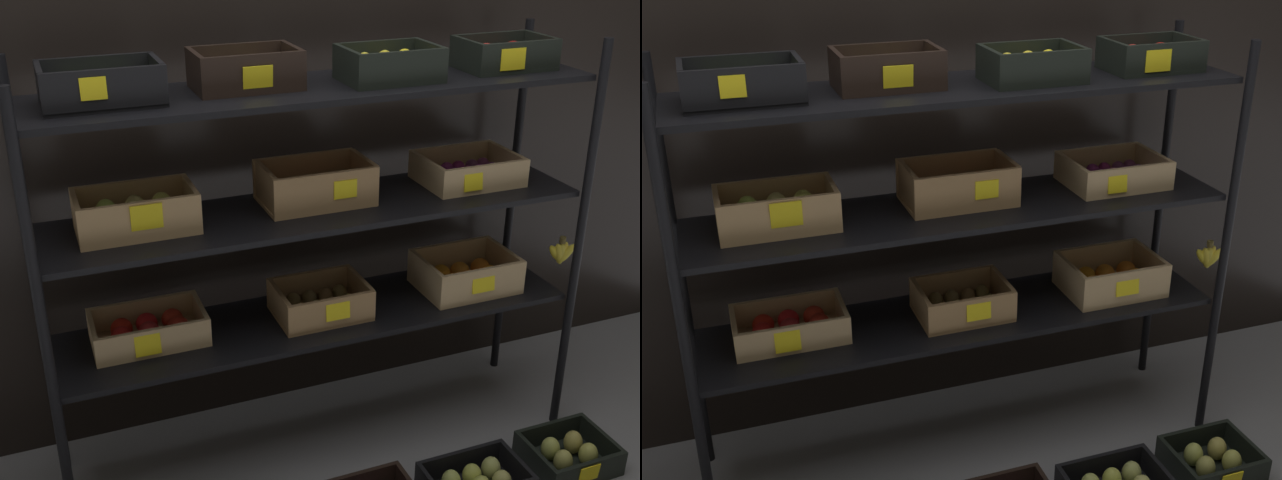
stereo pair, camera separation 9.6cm
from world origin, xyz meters
TOP-DOWN VIEW (x-y plane):
  - ground_plane at (0.00, 0.00)m, footprint 10.00×10.00m
  - storefront_wall at (0.00, 0.41)m, footprint 4.23×0.12m
  - display_rack at (-0.01, 0.01)m, footprint 1.95×0.46m
  - crate_ground_rightmost_pear at (0.80, -0.45)m, footprint 0.31×0.26m

SIDE VIEW (x-z plane):
  - ground_plane at x=0.00m, z-range 0.00..0.00m
  - crate_ground_rightmost_pear at x=0.80m, z-range -0.01..0.10m
  - display_rack at x=-0.01m, z-range 0.23..1.73m
  - storefront_wall at x=0.00m, z-range 0.00..2.57m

